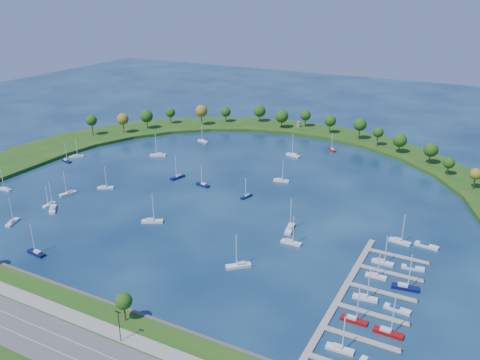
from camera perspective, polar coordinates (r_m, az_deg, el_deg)
The scene contains 38 objects.
ground at distance 248.69m, azimuth -1.56°, elevation -1.03°, with size 700.00×700.00×0.00m, color #071B3D.
south_shoreline at distance 166.26m, azimuth -23.49°, elevation -15.24°, with size 420.00×43.10×11.60m.
breakwater at distance 309.99m, azimuth -4.65°, elevation 3.76°, with size 286.74×247.64×2.00m.
breakwater_trees at distance 328.99m, azimuth 3.40°, elevation 6.62°, with size 237.35×92.64×14.66m.
harbor_tower at distance 352.17m, azimuth 6.75°, elevation 6.39°, with size 2.60×2.60×4.05m.
dock_system at distance 170.76m, azimuth 14.03°, elevation -13.12°, with size 24.28×82.00×1.60m.
moored_boat_0 at distance 299.77m, azimuth -9.40°, elevation 2.89°, with size 9.45×6.80×13.73m.
moored_boat_1 at distance 303.32m, azimuth -19.31°, elevation 2.14°, with size 7.77×3.82×11.00m.
moored_boat_2 at distance 217.36m, azimuth -10.07°, elevation -4.61°, with size 9.22×6.66×13.41m.
moored_boat_3 at distance 311.03m, azimuth 10.53°, elevation 3.49°, with size 6.67×6.39×10.61m.
moored_boat_4 at distance 252.71m, azimuth -4.29°, elevation -0.49°, with size 8.06×3.60×11.45m.
moored_boat_5 at distance 257.56m, azimuth -15.21°, elevation -0.79°, with size 7.95×6.16×11.74m.
moored_boat_6 at distance 182.28m, azimuth -0.15°, elevation -9.74°, with size 8.55×8.11×13.55m.
moored_boat_7 at distance 208.56m, azimuth 5.75°, elevation -5.54°, with size 4.49×9.97×14.16m.
moored_boat_8 at distance 198.45m, azimuth 5.89°, elevation -7.07°, with size 8.30×2.52×12.12m.
moored_boat_9 at distance 323.77m, azimuth -4.27°, elevation 4.53°, with size 8.46×4.15×11.99m.
moored_boat_10 at distance 297.26m, azimuth 6.15°, elevation 2.90°, with size 9.56×5.20×13.53m.
moored_boat_11 at distance 264.01m, azimuth -7.18°, elevation 0.39°, with size 4.51×8.81×12.47m.
moored_boat_12 at distance 205.42m, azimuth -22.36°, elevation -7.68°, with size 8.52×3.15×12.25m.
moored_boat_13 at distance 258.37m, azimuth 4.75°, elevation 0.01°, with size 8.47×3.91×12.01m.
moored_boat_14 at distance 240.53m, azimuth -20.72°, elevation -3.09°, with size 8.28×8.66×13.76m.
moored_boat_15 at distance 234.65m, azimuth -24.69°, elevation -4.36°, with size 4.65×8.09×11.47m.
moored_boat_16 at distance 273.28m, azimuth -25.37°, elevation -0.89°, with size 7.16×2.35×10.39m.
moored_boat_17 at distance 238.61m, azimuth 0.75°, elevation -1.82°, with size 3.58×7.15×10.13m.
moored_boat_18 at distance 246.53m, azimuth -21.06°, elevation -2.56°, with size 2.04×6.60×9.63m.
moored_boat_19 at distance 309.12m, azimuth -18.30°, elevation 2.63°, with size 6.81×7.66×11.82m.
moored_boat_20 at distance 255.94m, azimuth -19.16°, elevation -1.40°, with size 4.83×8.47×12.01m.
docked_boat_0 at distance 149.28m, azimuth 11.39°, elevation -18.39°, with size 8.04×2.52×11.70m.
docked_boat_2 at distance 160.37m, azimuth 12.96°, elevation -15.32°, with size 8.23×2.31×12.09m.
docked_boat_3 at distance 158.08m, azimuth 16.66°, elevation -16.35°, with size 8.85×2.64×12.94m.
docked_boat_4 at distance 170.78m, azimuth 14.16°, elevation -12.90°, with size 8.22×3.17×11.78m.
docked_boat_5 at distance 168.62m, azimuth 17.58°, elevation -13.92°, with size 8.43×3.03×1.68m.
docked_boat_6 at distance 183.00m, azimuth 15.34°, elevation -10.50°, with size 7.40×2.39×10.75m.
docked_boat_7 at distance 179.53m, azimuth 18.45°, elevation -11.54°, with size 9.40×3.84×13.41m.
docked_boat_8 at distance 191.78m, azimuth 16.06°, elevation -8.99°, with size 7.88×2.22×11.58m.
docked_boat_9 at distance 191.85m, azimuth 19.21°, elevation -9.48°, with size 8.19×3.35×1.62m.
docked_boat_10 at distance 208.02m, azimuth 17.87°, elevation -6.66°, with size 8.78×3.56×12.53m.
docked_boat_11 at distance 208.53m, azimuth 20.63°, elevation -7.04°, with size 9.17×3.51×1.82m.
Camera 1 is at (112.77, -199.82, 95.92)m, focal length 37.14 mm.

